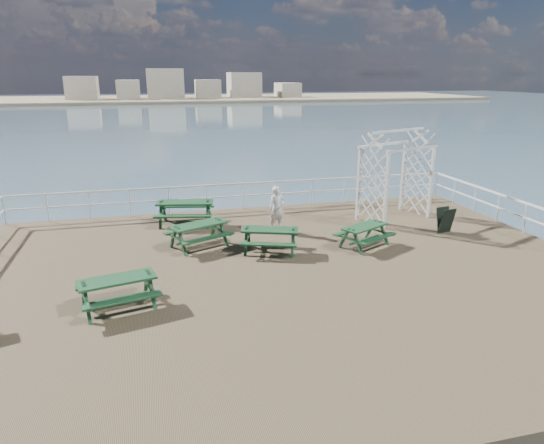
{
  "coord_description": "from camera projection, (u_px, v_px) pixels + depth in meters",
  "views": [
    {
      "loc": [
        -3.54,
        -11.99,
        5.28
      ],
      "look_at": [
        -0.19,
        1.28,
        1.1
      ],
      "focal_mm": 32.0,
      "sensor_mm": 36.0,
      "label": 1
    }
  ],
  "objects": [
    {
      "name": "ground",
      "position": [
        290.0,
        277.0,
        13.53
      ],
      "size": [
        18.0,
        14.0,
        0.3
      ],
      "primitive_type": "cube",
      "color": "brown",
      "rests_on": "ground"
    },
    {
      "name": "sea_backdrop",
      "position": [
        203.0,
        95.0,
        140.87
      ],
      "size": [
        300.0,
        300.0,
        9.2
      ],
      "color": "#415D6E",
      "rests_on": "ground"
    },
    {
      "name": "railing",
      "position": [
        266.0,
        217.0,
        15.6
      ],
      "size": [
        17.77,
        13.76,
        1.1
      ],
      "color": "silver",
      "rests_on": "ground"
    },
    {
      "name": "picnic_table_a",
      "position": [
        198.0,
        230.0,
        15.34
      ],
      "size": [
        2.2,
        2.03,
        0.86
      ],
      "rotation": [
        0.0,
        0.0,
        0.42
      ],
      "color": "#13341B",
      "rests_on": "ground"
    },
    {
      "name": "picnic_table_b",
      "position": [
        185.0,
        208.0,
        17.63
      ],
      "size": [
        2.3,
        1.99,
        0.98
      ],
      "rotation": [
        0.0,
        0.0,
        -0.21
      ],
      "color": "#13341B",
      "rests_on": "ground"
    },
    {
      "name": "picnic_table_c",
      "position": [
        365.0,
        231.0,
        15.39
      ],
      "size": [
        2.02,
        1.89,
        0.78
      ],
      "rotation": [
        0.0,
        0.0,
        0.48
      ],
      "color": "#13341B",
      "rests_on": "ground"
    },
    {
      "name": "picnic_table_d",
      "position": [
        117.0,
        286.0,
        11.29
      ],
      "size": [
        2.03,
        1.78,
        0.85
      ],
      "rotation": [
        0.0,
        0.0,
        0.24
      ],
      "color": "#13341B",
      "rests_on": "ground"
    },
    {
      "name": "picnic_table_e",
      "position": [
        270.0,
        235.0,
        14.93
      ],
      "size": [
        2.08,
        1.88,
        0.83
      ],
      "rotation": [
        0.0,
        0.0,
        -0.34
      ],
      "color": "#13341B",
      "rests_on": "ground"
    },
    {
      "name": "trellis_arbor",
      "position": [
        395.0,
        180.0,
        18.11
      ],
      "size": [
        3.04,
        2.32,
        3.36
      ],
      "rotation": [
        0.0,
        0.0,
        0.37
      ],
      "color": "silver",
      "rests_on": "ground"
    },
    {
      "name": "sandwich_board",
      "position": [
        445.0,
        220.0,
        16.77
      ],
      "size": [
        0.6,
        0.49,
        0.89
      ],
      "rotation": [
        0.0,
        0.0,
        0.17
      ],
      "color": "black",
      "rests_on": "ground"
    },
    {
      "name": "person",
      "position": [
        277.0,
        209.0,
        16.85
      ],
      "size": [
        0.64,
        0.48,
        1.6
      ],
      "primitive_type": "imported",
      "rotation": [
        0.0,
        0.0,
        0.17
      ],
      "color": "silver",
      "rests_on": "ground"
    }
  ]
}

